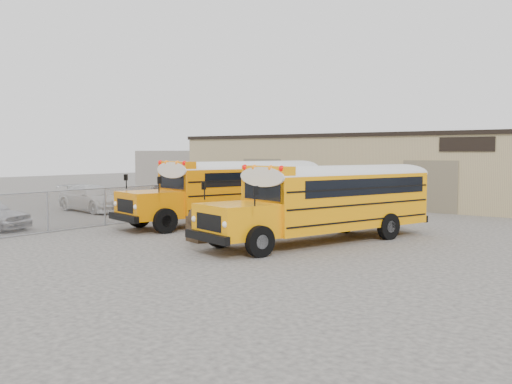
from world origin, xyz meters
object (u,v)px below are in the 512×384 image
Objects in this scene: school_bus_left at (326,182)px; school_bus_right at (428,190)px; car_dark at (175,193)px; tarp_bundle at (201,222)px; car_white at (93,198)px.

school_bus_left is 7.06m from school_bus_right.
school_bus_left is at bearing -69.10° from car_dark.
tarp_bundle is 16.36m from car_dark.
school_bus_right reaches higher than car_dark.
school_bus_left is 2.05× the size of car_white.
car_white is 6.30m from car_dark.
tarp_bundle is 0.34× the size of car_dark.
car_dark is at bearing -176.59° from school_bus_left.
car_dark is at bearing 139.14° from tarp_bundle.
school_bus_right is 10.72m from tarp_bundle.
school_bus_right is 7.27× the size of tarp_bundle.
tarp_bundle is at bearing -121.33° from school_bus_right.
school_bus_left is at bearing 95.71° from tarp_bundle.
school_bus_right is at bearing 58.67° from tarp_bundle.
school_bus_right reaches higher than car_white.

